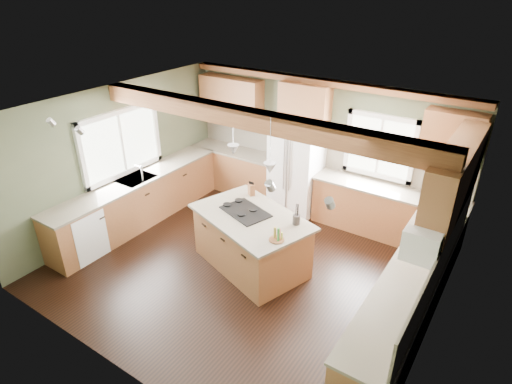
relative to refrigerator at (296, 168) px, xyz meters
The scene contains 37 objects.
floor 2.32m from the refrigerator, 81.95° to the right, with size 5.60×5.60×0.00m, color black.
ceiling 2.73m from the refrigerator, 81.95° to the right, with size 5.60×5.60×0.00m, color silver.
wall_back 0.63m from the refrigerator, 51.71° to the left, with size 5.60×5.60×0.00m, color #424C36.
wall_left 3.30m from the refrigerator, 139.70° to the right, with size 5.00×5.00×0.00m, color #424C36.
wall_right 3.78m from the refrigerator, 34.37° to the right, with size 5.00×5.00×0.00m, color #424C36.
ceiling_beam 2.58m from the refrigerator, 81.55° to the right, with size 5.55×0.26×0.26m, color #572B19.
soffit_trim 1.69m from the refrigerator, 43.03° to the left, with size 5.55×0.20×0.10m, color #572B19.
backsplash_back 0.57m from the refrigerator, 50.58° to the left, with size 5.58×0.03×0.58m, color brown.
backsplash_right 3.73m from the refrigerator, 33.86° to the right, with size 0.03×3.70×0.58m, color brown.
base_cab_back_left 1.56m from the refrigerator, behind, with size 2.02×0.60×0.88m, color brown.
counter_back_left 1.49m from the refrigerator, behind, with size 2.06×0.64×0.04m, color #4E4639.
base_cab_back_right 1.85m from the refrigerator, ahead, with size 2.62×0.60×0.88m, color brown.
counter_back_right 1.79m from the refrigerator, ahead, with size 2.66×0.64×0.04m, color #4E4639.
base_cab_left 3.06m from the refrigerator, 136.74° to the right, with size 0.60×3.70×0.88m, color brown.
counter_left 3.02m from the refrigerator, 136.74° to the right, with size 0.64×3.74×0.04m, color #4E4639.
base_cab_right 3.51m from the refrigerator, 36.47° to the right, with size 0.60×3.70×0.88m, color brown.
counter_right 3.48m from the refrigerator, 36.47° to the right, with size 0.64×3.74×0.04m, color #4E4639.
upper_cab_back_left 2.00m from the refrigerator, behind, with size 1.40×0.35×0.90m, color brown.
upper_cab_over_fridge 1.27m from the refrigerator, 90.00° to the left, with size 0.96×0.35×0.70m, color brown.
upper_cab_right 3.34m from the refrigerator, 22.64° to the right, with size 0.35×2.20×0.90m, color brown.
upper_cab_back_corner 2.81m from the refrigerator, ahead, with size 0.90×0.35×0.90m, color brown.
window_left 3.30m from the refrigerator, 140.15° to the right, with size 0.04×1.60×1.05m, color white.
window_back 1.63m from the refrigerator, 13.94° to the left, with size 1.10×0.04×1.00m, color white.
sink 3.02m from the refrigerator, 136.74° to the right, with size 0.50×0.65×0.03m, color #262628.
faucet 2.90m from the refrigerator, 134.30° to the right, with size 0.02×0.02×0.28m, color #B2B2B7.
dishwasher 4.05m from the refrigerator, 123.02° to the right, with size 0.60×0.60×0.84m, color white.
oven 4.40m from the refrigerator, 50.38° to the right, with size 0.60×0.72×0.84m, color white.
microwave 3.66m from the refrigerator, 37.00° to the right, with size 0.40×0.70×0.38m, color white.
pendant_left 2.12m from the refrigerator, 92.96° to the right, with size 0.18×0.18×0.16m, color #B2B2B7.
pendant_right 2.48m from the refrigerator, 71.32° to the right, with size 0.18×0.18×0.16m, color #B2B2B7.
refrigerator is the anchor object (origin of this frame).
island 2.10m from the refrigerator, 81.11° to the right, with size 1.74×1.07×0.88m, color brown.
island_top 2.04m from the refrigerator, 81.11° to the right, with size 1.86×1.18×0.04m, color #4E4639.
cooktop 1.98m from the refrigerator, 84.84° to the right, with size 0.76×0.50×0.02m, color black.
knife_block 1.44m from the refrigerator, 93.09° to the right, with size 0.12×0.09×0.20m, color brown.
utensil_crock 2.10m from the refrigerator, 61.20° to the right, with size 0.11×0.11×0.15m, color #433C35.
bottle_tray 2.58m from the refrigerator, 67.30° to the right, with size 0.22×0.22×0.20m, color brown, non-canonical shape.
Camera 1 is at (3.25, -4.61, 4.27)m, focal length 30.00 mm.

